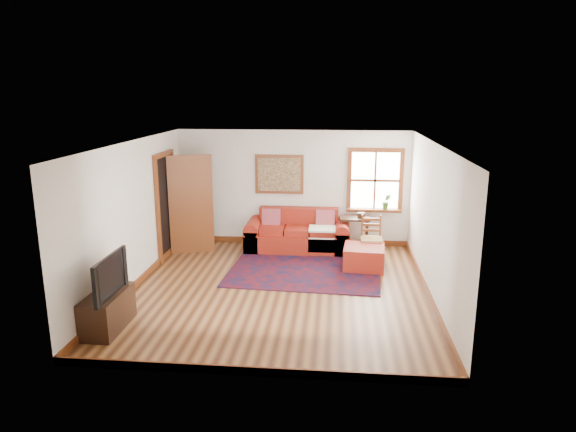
# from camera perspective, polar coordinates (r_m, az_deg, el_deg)

# --- Properties ---
(ground) EXTENTS (5.50, 5.50, 0.00)m
(ground) POSITION_cam_1_polar(r_m,az_deg,el_deg) (8.86, -0.98, -8.18)
(ground) COLOR #482613
(ground) RESTS_ON ground
(room_envelope) EXTENTS (5.04, 5.54, 2.52)m
(room_envelope) POSITION_cam_1_polar(r_m,az_deg,el_deg) (8.40, -1.02, 2.36)
(room_envelope) COLOR silver
(room_envelope) RESTS_ON ground
(window) EXTENTS (1.18, 0.20, 1.38)m
(window) POSITION_cam_1_polar(r_m,az_deg,el_deg) (11.09, 9.78, 3.20)
(window) COLOR white
(window) RESTS_ON ground
(doorway) EXTENTS (0.89, 1.08, 2.14)m
(doorway) POSITION_cam_1_polar(r_m,az_deg,el_deg) (10.67, -11.77, 1.36)
(doorway) COLOR black
(doorway) RESTS_ON ground
(framed_artwork) EXTENTS (1.05, 0.07, 0.85)m
(framed_artwork) POSITION_cam_1_polar(r_m,az_deg,el_deg) (11.09, -0.99, 4.65)
(framed_artwork) COLOR brown
(framed_artwork) RESTS_ON ground
(persian_rug) EXTENTS (2.91, 2.39, 0.02)m
(persian_rug) POSITION_cam_1_polar(r_m,az_deg,el_deg) (9.78, 1.88, -5.97)
(persian_rug) COLOR #4E0B10
(persian_rug) RESTS_ON ground
(red_leather_sofa) EXTENTS (2.19, 0.90, 0.86)m
(red_leather_sofa) POSITION_cam_1_polar(r_m,az_deg,el_deg) (10.95, 1.11, -2.27)
(red_leather_sofa) COLOR maroon
(red_leather_sofa) RESTS_ON ground
(red_ottoman) EXTENTS (0.81, 0.81, 0.43)m
(red_ottoman) POSITION_cam_1_polar(r_m,az_deg,el_deg) (9.92, 8.43, -4.56)
(red_ottoman) COLOR maroon
(red_ottoman) RESTS_ON ground
(side_table) EXTENTS (0.61, 0.46, 0.73)m
(side_table) POSITION_cam_1_polar(r_m,az_deg,el_deg) (10.84, 7.44, -0.77)
(side_table) COLOR black
(side_table) RESTS_ON ground
(ladder_back_chair) EXTENTS (0.42, 0.40, 0.90)m
(ladder_back_chair) POSITION_cam_1_polar(r_m,az_deg,el_deg) (10.33, 9.24, -2.27)
(ladder_back_chair) COLOR tan
(ladder_back_chair) RESTS_ON ground
(media_cabinet) EXTENTS (0.44, 0.98, 0.54)m
(media_cabinet) POSITION_cam_1_polar(r_m,az_deg,el_deg) (7.84, -19.40, -9.91)
(media_cabinet) COLOR black
(media_cabinet) RESTS_ON ground
(television) EXTENTS (0.13, 1.01, 0.58)m
(television) POSITION_cam_1_polar(r_m,az_deg,el_deg) (7.57, -19.82, -6.24)
(television) COLOR black
(television) RESTS_ON media_cabinet
(candle_hurricane) EXTENTS (0.12, 0.12, 0.18)m
(candle_hurricane) POSITION_cam_1_polar(r_m,az_deg,el_deg) (8.05, -18.03, -6.47)
(candle_hurricane) COLOR silver
(candle_hurricane) RESTS_ON media_cabinet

